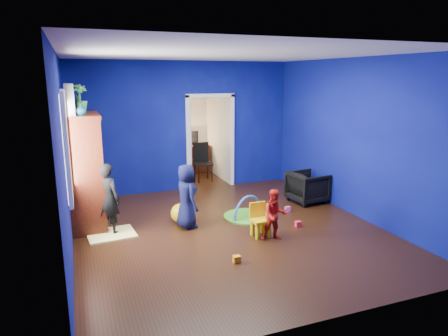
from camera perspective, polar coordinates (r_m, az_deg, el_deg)
name	(u,v)px	position (r m, az deg, el deg)	size (l,w,h in m)	color
floor	(229,230)	(6.88, 0.76, -8.92)	(5.00, 5.50, 0.01)	black
ceiling	(230,54)	(6.39, 0.84, 15.99)	(5.00, 5.50, 0.01)	white
wall_back	(185,127)	(9.06, -5.63, 5.86)	(5.00, 0.02, 2.90)	#090C6B
wall_front	(331,191)	(4.11, 15.03, -3.24)	(5.00, 0.02, 2.90)	#090C6B
wall_left	(64,157)	(6.04, -21.86, 1.40)	(0.02, 5.50, 2.90)	#090C6B
wall_right	(356,138)	(7.74, 18.33, 4.05)	(0.02, 5.50, 2.90)	#090C6B
alcove	(199,130)	(10.09, -3.61, 5.48)	(1.00, 1.75, 2.50)	silver
armchair	(307,187)	(8.46, 11.83, -2.69)	(0.68, 0.70, 0.64)	black
child_black	(108,199)	(6.84, -16.18, -4.24)	(0.44, 0.29, 1.20)	black
child_navy	(187,196)	(6.88, -5.37, -4.04)	(0.55, 0.35, 1.12)	#10123B
toddler_red	(275,215)	(6.43, 7.28, -6.67)	(0.40, 0.31, 0.83)	#AD1218
vase	(81,110)	(6.76, -19.81, 7.87)	(0.17, 0.17, 0.18)	#0D5E6A
potted_plant	(79,98)	(7.27, -20.00, 9.33)	(0.27, 0.27, 0.48)	#31893A
tv_armoire	(85,171)	(7.21, -19.22, -0.44)	(0.58, 1.14, 1.96)	#3D0E0A
crt_tv	(87,169)	(7.20, -18.93, -0.11)	(0.46, 0.70, 0.54)	silver
yellow_blanket	(111,234)	(6.94, -15.80, -9.10)	(0.75, 0.60, 0.03)	#F2E07A
hopper_ball	(181,213)	(7.21, -6.23, -6.43)	(0.35, 0.35, 0.35)	yellow
kid_chair	(261,222)	(6.58, 5.25, -7.66)	(0.28, 0.28, 0.50)	yellow
play_mat	(248,216)	(7.52, 3.38, -6.89)	(0.89, 0.89, 0.02)	green
toy_arch	(248,216)	(7.52, 3.38, -6.83)	(0.80, 0.80, 0.05)	#3F8CD8
window_left	(65,146)	(6.37, -21.77, 2.88)	(0.03, 0.95, 1.55)	white
curtain	(75,159)	(6.96, -20.58, 1.26)	(0.14, 0.42, 2.40)	slate
doorway	(210,143)	(9.29, -1.99, 3.60)	(1.16, 0.10, 2.10)	white
study_desk	(192,159)	(10.83, -4.54, 1.29)	(0.88, 0.44, 0.75)	#3D140A
desk_monitor	(191,137)	(10.85, -4.77, 4.39)	(0.40, 0.05, 0.32)	black
desk_lamp	(181,139)	(10.72, -6.12, 4.15)	(0.14, 0.14, 0.14)	#FFD88C
folding_chair	(203,163)	(9.92, -2.99, 0.72)	(0.40, 0.40, 0.92)	black
book_shelf	(190,97)	(10.73, -4.87, 10.04)	(0.88, 0.24, 0.04)	white
toy_0	(298,224)	(7.14, 10.55, -7.88)	(0.10, 0.08, 0.10)	red
toy_1	(237,259)	(5.77, 1.82, -12.88)	(0.10, 0.08, 0.10)	orange
toy_2	(272,211)	(7.68, 6.89, -6.19)	(0.11, 0.11, 0.11)	green
toy_3	(288,209)	(7.87, 9.09, -5.82)	(0.10, 0.08, 0.10)	#D24EAF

